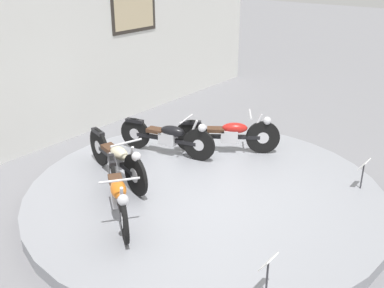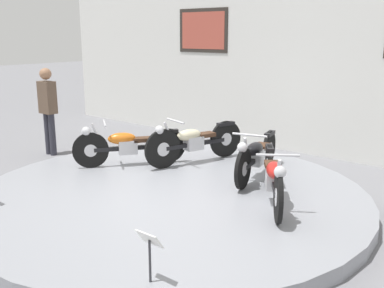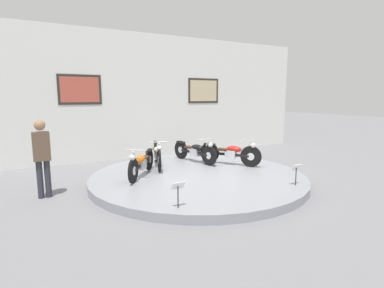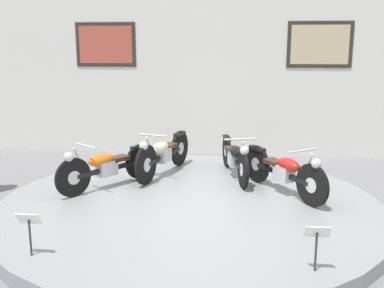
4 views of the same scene
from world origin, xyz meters
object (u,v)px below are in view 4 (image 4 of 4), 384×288
(info_placard_front_centre, at_px, (317,238))
(motorcycle_orange, at_px, (107,165))
(info_placard_front_left, at_px, (29,225))
(motorcycle_red, at_px, (284,170))
(motorcycle_cream, at_px, (163,153))
(motorcycle_black, at_px, (235,156))

(info_placard_front_centre, bearing_deg, motorcycle_orange, 140.19)
(info_placard_front_left, bearing_deg, motorcycle_orange, 87.31)
(motorcycle_orange, bearing_deg, motorcycle_red, 0.01)
(motorcycle_cream, bearing_deg, info_placard_front_centre, -56.67)
(info_placard_front_left, bearing_deg, motorcycle_red, 39.83)
(motorcycle_cream, distance_m, motorcycle_black, 1.29)
(motorcycle_red, xyz_separation_m, info_placard_front_centre, (0.12, -2.49, -0.02))
(motorcycle_cream, height_order, motorcycle_black, motorcycle_cream)
(motorcycle_black, height_order, motorcycle_red, motorcycle_red)
(motorcycle_black, bearing_deg, info_placard_front_centre, -74.82)
(info_placard_front_centre, bearing_deg, motorcycle_black, 105.18)
(motorcycle_orange, xyz_separation_m, motorcycle_red, (2.87, 0.00, 0.01))
(motorcycle_orange, xyz_separation_m, motorcycle_black, (2.08, 0.85, -0.00))
(motorcycle_cream, distance_m, info_placard_front_centre, 4.00)
(motorcycle_red, distance_m, info_placard_front_left, 3.89)
(motorcycle_orange, height_order, motorcycle_cream, motorcycle_cream)
(info_placard_front_centre, bearing_deg, motorcycle_cream, 123.33)
(motorcycle_black, xyz_separation_m, info_placard_front_left, (-2.20, -3.34, -0.01))
(motorcycle_orange, distance_m, info_placard_front_left, 2.49)
(motorcycle_black, xyz_separation_m, motorcycle_red, (0.79, -0.85, 0.01))
(info_placard_front_left, distance_m, info_placard_front_centre, 3.11)
(motorcycle_cream, relative_size, info_placard_front_left, 3.82)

